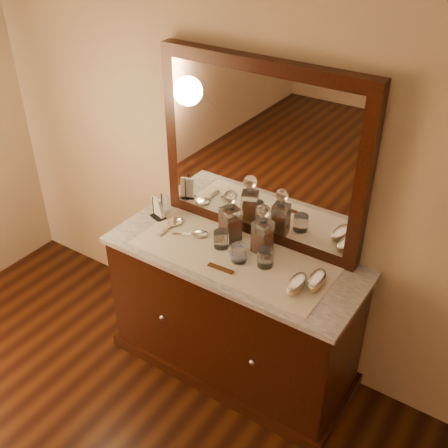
# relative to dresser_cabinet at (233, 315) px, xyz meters

# --- Properties ---
(dresser_cabinet) EXTENTS (1.40, 0.55, 0.82)m
(dresser_cabinet) POSITION_rel_dresser_cabinet_xyz_m (0.00, 0.00, 0.00)
(dresser_cabinet) COLOR black
(dresser_cabinet) RESTS_ON floor
(dresser_plinth) EXTENTS (1.46, 0.59, 0.08)m
(dresser_plinth) POSITION_rel_dresser_cabinet_xyz_m (0.00, 0.00, -0.37)
(dresser_plinth) COLOR black
(dresser_plinth) RESTS_ON floor
(knob_left) EXTENTS (0.04, 0.04, 0.04)m
(knob_left) POSITION_rel_dresser_cabinet_xyz_m (-0.30, -0.28, 0.04)
(knob_left) COLOR silver
(knob_left) RESTS_ON dresser_cabinet
(knob_right) EXTENTS (0.04, 0.04, 0.04)m
(knob_right) POSITION_rel_dresser_cabinet_xyz_m (0.30, -0.28, 0.04)
(knob_right) COLOR silver
(knob_right) RESTS_ON dresser_cabinet
(marble_top) EXTENTS (1.44, 0.59, 0.03)m
(marble_top) POSITION_rel_dresser_cabinet_xyz_m (0.00, 0.00, 0.42)
(marble_top) COLOR white
(marble_top) RESTS_ON dresser_cabinet
(mirror_frame) EXTENTS (1.20, 0.08, 1.00)m
(mirror_frame) POSITION_rel_dresser_cabinet_xyz_m (0.00, 0.25, 0.94)
(mirror_frame) COLOR black
(mirror_frame) RESTS_ON marble_top
(mirror_glass) EXTENTS (1.06, 0.01, 0.86)m
(mirror_glass) POSITION_rel_dresser_cabinet_xyz_m (0.00, 0.21, 0.94)
(mirror_glass) COLOR white
(mirror_glass) RESTS_ON marble_top
(lace_runner) EXTENTS (1.10, 0.45, 0.00)m
(lace_runner) POSITION_rel_dresser_cabinet_xyz_m (0.00, -0.02, 0.44)
(lace_runner) COLOR silver
(lace_runner) RESTS_ON marble_top
(pin_dish) EXTENTS (0.09, 0.09, 0.02)m
(pin_dish) POSITION_rel_dresser_cabinet_xyz_m (0.02, -0.01, 0.45)
(pin_dish) COLOR white
(pin_dish) RESTS_ON lace_runner
(comb) EXTENTS (0.15, 0.04, 0.01)m
(comb) POSITION_rel_dresser_cabinet_xyz_m (0.01, -0.15, 0.45)
(comb) COLOR brown
(comb) RESTS_ON lace_runner
(napkin_rack) EXTENTS (0.12, 0.09, 0.15)m
(napkin_rack) POSITION_rel_dresser_cabinet_xyz_m (-0.58, 0.06, 0.50)
(napkin_rack) COLOR black
(napkin_rack) RESTS_ON marble_top
(decanter_left) EXTENTS (0.12, 0.12, 0.31)m
(decanter_left) POSITION_rel_dresser_cabinet_xyz_m (-0.09, 0.10, 0.56)
(decanter_left) COLOR brown
(decanter_left) RESTS_ON lace_runner
(decanter_right) EXTENTS (0.10, 0.10, 0.29)m
(decanter_right) POSITION_rel_dresser_cabinet_xyz_m (0.11, 0.10, 0.56)
(decanter_right) COLOR brown
(decanter_right) RESTS_ON lace_runner
(brush_near) EXTENTS (0.09, 0.18, 0.05)m
(brush_near) POSITION_rel_dresser_cabinet_xyz_m (0.41, -0.07, 0.47)
(brush_near) COLOR tan
(brush_near) RESTS_ON lace_runner
(brush_far) EXTENTS (0.10, 0.19, 0.05)m
(brush_far) POSITION_rel_dresser_cabinet_xyz_m (0.48, 0.01, 0.47)
(brush_far) COLOR tan
(brush_far) RESTS_ON lace_runner
(hand_mirror_outer) EXTENTS (0.09, 0.22, 0.02)m
(hand_mirror_outer) POSITION_rel_dresser_cabinet_xyz_m (-0.45, 0.05, 0.45)
(hand_mirror_outer) COLOR silver
(hand_mirror_outer) RESTS_ON lace_runner
(hand_mirror_inner) EXTENTS (0.20, 0.16, 0.02)m
(hand_mirror_inner) POSITION_rel_dresser_cabinet_xyz_m (-0.28, 0.03, 0.45)
(hand_mirror_inner) COLOR silver
(hand_mirror_inner) RESTS_ON lace_runner
(tumblers) EXTENTS (0.37, 0.14, 0.10)m
(tumblers) POSITION_rel_dresser_cabinet_xyz_m (0.05, -0.01, 0.49)
(tumblers) COLOR white
(tumblers) RESTS_ON lace_runner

